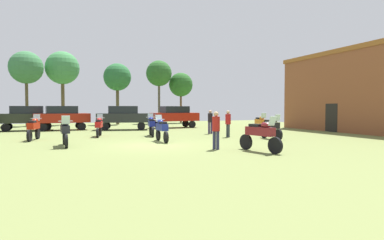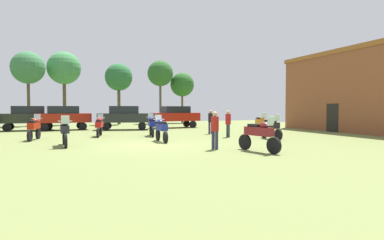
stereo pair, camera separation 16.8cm
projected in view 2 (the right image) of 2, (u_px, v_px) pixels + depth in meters
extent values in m
cube|color=olive|center=(152.00, 145.00, 15.66)|extent=(44.00, 52.00, 0.02)
cube|color=black|center=(333.00, 118.00, 24.25)|extent=(0.08, 1.20, 2.20)
cylinder|color=black|center=(278.00, 135.00, 17.83)|extent=(0.15, 0.66, 0.65)
cylinder|color=black|center=(264.00, 133.00, 19.29)|extent=(0.15, 0.66, 0.65)
cube|color=black|center=(271.00, 125.00, 18.54)|extent=(0.42, 1.32, 0.36)
ellipsoid|color=black|center=(274.00, 121.00, 18.25)|extent=(0.34, 0.49, 0.24)
cube|color=black|center=(269.00, 121.00, 18.75)|extent=(0.33, 0.57, 0.12)
cube|color=silver|center=(277.00, 118.00, 17.93)|extent=(0.37, 0.17, 0.39)
cylinder|color=#B7B7BC|center=(276.00, 119.00, 18.03)|extent=(0.62, 0.06, 0.04)
cylinder|color=black|center=(101.00, 131.00, 21.14)|extent=(0.23, 0.62, 0.60)
cylinder|color=black|center=(98.00, 133.00, 19.53)|extent=(0.23, 0.62, 0.60)
cube|color=red|center=(99.00, 124.00, 20.32)|extent=(0.61, 1.44, 0.36)
ellipsoid|color=red|center=(100.00, 120.00, 20.62)|extent=(0.40, 0.53, 0.24)
cube|color=black|center=(99.00, 121.00, 20.07)|extent=(0.40, 0.61, 0.12)
cube|color=silver|center=(100.00, 117.00, 20.95)|extent=(0.38, 0.22, 0.39)
cylinder|color=#B7B7BC|center=(100.00, 118.00, 20.85)|extent=(0.62, 0.15, 0.04)
cylinder|color=black|center=(151.00, 130.00, 21.31)|extent=(0.21, 0.65, 0.64)
cylinder|color=black|center=(153.00, 132.00, 19.89)|extent=(0.21, 0.65, 0.64)
cube|color=navy|center=(152.00, 124.00, 20.58)|extent=(0.53, 1.27, 0.36)
ellipsoid|color=navy|center=(151.00, 119.00, 20.84)|extent=(0.38, 0.52, 0.24)
cube|color=black|center=(152.00, 120.00, 20.36)|extent=(0.37, 0.60, 0.12)
cube|color=silver|center=(151.00, 116.00, 21.14)|extent=(0.38, 0.20, 0.39)
cylinder|color=#B7B7BC|center=(151.00, 117.00, 21.05)|extent=(0.62, 0.12, 0.04)
cylinder|color=black|center=(265.00, 129.00, 22.18)|extent=(0.25, 0.67, 0.66)
cylinder|color=black|center=(257.00, 128.00, 23.72)|extent=(0.25, 0.67, 0.66)
cube|color=orange|center=(261.00, 122.00, 22.93)|extent=(0.61, 1.37, 0.36)
ellipsoid|color=orange|center=(262.00, 118.00, 22.62)|extent=(0.41, 0.53, 0.24)
cube|color=black|center=(260.00, 118.00, 23.15)|extent=(0.40, 0.61, 0.12)
cube|color=silver|center=(264.00, 116.00, 22.29)|extent=(0.38, 0.22, 0.39)
cylinder|color=#B7B7BC|center=(264.00, 116.00, 22.39)|extent=(0.61, 0.16, 0.04)
cylinder|color=black|center=(274.00, 146.00, 12.55)|extent=(0.28, 0.69, 0.68)
cylinder|color=black|center=(245.00, 142.00, 13.91)|extent=(0.28, 0.69, 0.68)
cube|color=maroon|center=(259.00, 131.00, 13.21)|extent=(0.68, 1.44, 0.36)
ellipsoid|color=maroon|center=(264.00, 125.00, 12.94)|extent=(0.43, 0.54, 0.24)
cube|color=black|center=(255.00, 125.00, 13.40)|extent=(0.42, 0.62, 0.12)
cube|color=silver|center=(271.00, 121.00, 12.64)|extent=(0.39, 0.23, 0.39)
cylinder|color=#B7B7BC|center=(269.00, 122.00, 12.73)|extent=(0.61, 0.18, 0.04)
cylinder|color=black|center=(38.00, 134.00, 18.72)|extent=(0.24, 0.66, 0.65)
cylinder|color=black|center=(30.00, 136.00, 17.26)|extent=(0.24, 0.66, 0.65)
cube|color=#B11F0C|center=(34.00, 126.00, 17.97)|extent=(0.59, 1.31, 0.36)
ellipsoid|color=#B11F0C|center=(35.00, 121.00, 18.24)|extent=(0.40, 0.53, 0.24)
cube|color=black|center=(33.00, 122.00, 17.74)|extent=(0.40, 0.61, 0.12)
cube|color=silver|center=(37.00, 117.00, 18.54)|extent=(0.38, 0.22, 0.39)
cylinder|color=#B7B7BC|center=(37.00, 118.00, 18.45)|extent=(0.62, 0.15, 0.04)
cylinder|color=black|center=(158.00, 135.00, 17.91)|extent=(0.12, 0.62, 0.62)
cylinder|color=black|center=(165.00, 137.00, 16.46)|extent=(0.12, 0.62, 0.62)
cube|color=navy|center=(161.00, 127.00, 17.16)|extent=(0.37, 1.32, 0.36)
ellipsoid|color=navy|center=(160.00, 122.00, 17.43)|extent=(0.32, 0.48, 0.24)
cube|color=black|center=(163.00, 123.00, 16.94)|extent=(0.30, 0.56, 0.12)
cube|color=silver|center=(158.00, 118.00, 17.73)|extent=(0.36, 0.15, 0.39)
cylinder|color=#B7B7BC|center=(159.00, 119.00, 17.64)|extent=(0.62, 0.04, 0.04)
cylinder|color=black|center=(66.00, 141.00, 14.43)|extent=(0.17, 0.66, 0.65)
cylinder|color=black|center=(64.00, 138.00, 15.87)|extent=(0.17, 0.66, 0.65)
cube|color=#21222B|center=(65.00, 129.00, 15.13)|extent=(0.46, 1.37, 0.36)
ellipsoid|color=#21222B|center=(65.00, 123.00, 14.85)|extent=(0.35, 0.50, 0.24)
cube|color=black|center=(64.00, 124.00, 15.33)|extent=(0.34, 0.58, 0.12)
cube|color=silver|center=(65.00, 120.00, 14.53)|extent=(0.37, 0.18, 0.39)
cylinder|color=#B7B7BC|center=(65.00, 121.00, 14.63)|extent=(0.62, 0.08, 0.04)
cylinder|color=black|center=(44.00, 127.00, 24.90)|extent=(0.66, 0.30, 0.64)
cylinder|color=black|center=(43.00, 126.00, 26.17)|extent=(0.66, 0.30, 0.64)
cylinder|color=black|center=(83.00, 126.00, 26.25)|extent=(0.66, 0.30, 0.64)
cylinder|color=black|center=(80.00, 125.00, 27.52)|extent=(0.66, 0.30, 0.64)
cube|color=maroon|center=(63.00, 118.00, 26.18)|extent=(4.49, 2.31, 0.75)
cube|color=black|center=(63.00, 110.00, 26.16)|extent=(2.54, 1.86, 0.61)
cylinder|color=black|center=(164.00, 125.00, 28.10)|extent=(0.66, 0.28, 0.64)
cylinder|color=black|center=(158.00, 124.00, 29.39)|extent=(0.66, 0.28, 0.64)
cylinder|color=black|center=(193.00, 124.00, 29.39)|extent=(0.66, 0.28, 0.64)
cylinder|color=black|center=(186.00, 124.00, 30.68)|extent=(0.66, 0.28, 0.64)
cube|color=#A01C0F|center=(176.00, 117.00, 29.36)|extent=(4.46, 2.22, 0.75)
cube|color=black|center=(176.00, 110.00, 29.34)|extent=(2.51, 1.81, 0.61)
cylinder|color=black|center=(106.00, 127.00, 25.72)|extent=(0.67, 0.35, 0.64)
cylinder|color=black|center=(108.00, 126.00, 27.14)|extent=(0.67, 0.35, 0.64)
cylinder|color=black|center=(142.00, 126.00, 26.17)|extent=(0.67, 0.35, 0.64)
cylinder|color=black|center=(142.00, 125.00, 27.59)|extent=(0.67, 0.35, 0.64)
cube|color=black|center=(124.00, 118.00, 26.63)|extent=(4.58, 2.64, 0.75)
cube|color=black|center=(124.00, 110.00, 26.61)|extent=(2.64, 2.03, 0.61)
cylinder|color=black|center=(7.00, 128.00, 24.54)|extent=(0.65, 0.24, 0.64)
cylinder|color=black|center=(10.00, 127.00, 25.86)|extent=(0.65, 0.24, 0.64)
cylinder|color=black|center=(48.00, 127.00, 25.66)|extent=(0.65, 0.24, 0.64)
cylinder|color=black|center=(49.00, 126.00, 26.99)|extent=(0.65, 0.24, 0.64)
cube|color=black|center=(29.00, 118.00, 25.74)|extent=(4.36, 1.96, 0.75)
cube|color=black|center=(29.00, 110.00, 25.71)|extent=(2.42, 1.67, 0.61)
cylinder|color=#32244D|center=(209.00, 128.00, 22.46)|extent=(0.14, 0.14, 0.82)
cylinder|color=#32244D|center=(212.00, 128.00, 22.43)|extent=(0.14, 0.14, 0.82)
cylinder|color=black|center=(211.00, 118.00, 22.42)|extent=(0.47, 0.47, 0.65)
sphere|color=tan|center=(211.00, 112.00, 22.40)|extent=(0.22, 0.22, 0.22)
cylinder|color=#2F363D|center=(227.00, 131.00, 19.89)|extent=(0.14, 0.14, 0.81)
cylinder|color=#2F363D|center=(229.00, 131.00, 19.73)|extent=(0.14, 0.14, 0.81)
cylinder|color=#A91819|center=(228.00, 119.00, 19.78)|extent=(0.36, 0.36, 0.64)
sphere|color=tan|center=(228.00, 112.00, 19.77)|extent=(0.22, 0.22, 0.22)
cylinder|color=#2C2E4F|center=(213.00, 140.00, 13.99)|extent=(0.14, 0.14, 0.82)
cylinder|color=#2C2E4F|center=(217.00, 140.00, 13.90)|extent=(0.14, 0.14, 0.82)
cylinder|color=#A61D18|center=(215.00, 124.00, 13.92)|extent=(0.48, 0.48, 0.65)
sphere|color=tan|center=(215.00, 114.00, 13.90)|extent=(0.22, 0.22, 0.22)
cylinder|color=brown|center=(182.00, 106.00, 39.24)|extent=(0.25, 0.25, 4.07)
sphere|color=#265C22|center=(182.00, 85.00, 39.14)|extent=(2.95, 2.95, 2.95)
cylinder|color=#4D452C|center=(119.00, 104.00, 35.39)|extent=(0.34, 0.34, 4.61)
sphere|color=#276533|center=(119.00, 77.00, 35.28)|extent=(3.04, 3.04, 3.04)
cylinder|color=brown|center=(29.00, 101.00, 32.17)|extent=(0.29, 0.29, 5.20)
sphere|color=#387342|center=(28.00, 68.00, 32.04)|extent=(3.28, 3.28, 3.28)
cylinder|color=brown|center=(65.00, 100.00, 34.55)|extent=(0.36, 0.36, 5.40)
sphere|color=#3E8448|center=(64.00, 68.00, 34.42)|extent=(3.55, 3.55, 3.55)
cylinder|color=#4D4536|center=(160.00, 101.00, 37.85)|extent=(0.27, 0.27, 5.29)
sphere|color=#285D24|center=(160.00, 73.00, 37.72)|extent=(3.06, 3.06, 3.06)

